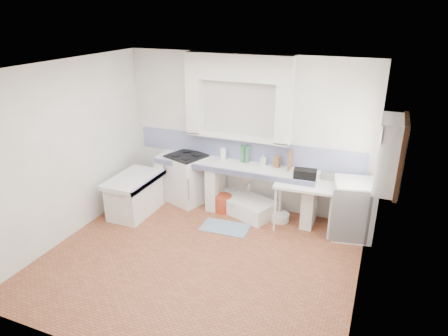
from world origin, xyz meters
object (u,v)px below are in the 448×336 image
at_px(stove, 187,179).
at_px(sink, 245,206).
at_px(fridge, 352,209).
at_px(side_table, 304,206).

xyz_separation_m(stove, sink, (1.18, -0.02, -0.33)).
xyz_separation_m(sink, fridge, (1.86, -0.09, 0.35)).
relative_size(side_table, fridge, 1.03).
distance_m(sink, side_table, 1.14).
bearing_deg(stove, side_table, 14.75).
bearing_deg(side_table, stove, 171.61).
distance_m(stove, fridge, 3.05).
distance_m(stove, sink, 1.23).
bearing_deg(sink, fridge, 18.86).
bearing_deg(stove, sink, 18.33).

